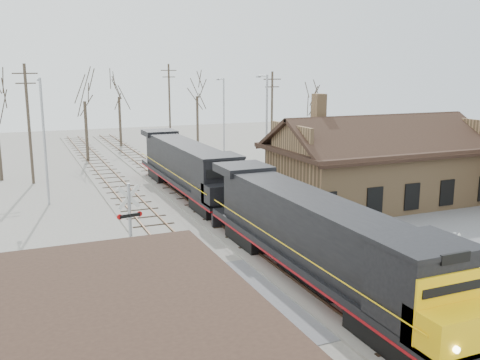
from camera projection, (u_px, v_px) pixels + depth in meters
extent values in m
plane|color=#9A958B|center=(317.00, 287.00, 23.98)|extent=(140.00, 140.00, 0.00)
cube|color=#5B5B60|center=(317.00, 287.00, 23.98)|extent=(60.00, 9.00, 0.03)
cube|color=#9A958B|center=(206.00, 208.00, 37.50)|extent=(3.40, 90.00, 0.12)
cube|color=#473323|center=(197.00, 207.00, 37.20)|extent=(0.08, 90.00, 0.14)
cube|color=#473323|center=(216.00, 205.00, 37.75)|extent=(0.08, 90.00, 0.14)
cube|color=#9A958B|center=(143.00, 214.00, 35.79)|extent=(3.40, 90.00, 0.12)
cube|color=#473323|center=(132.00, 214.00, 35.49)|extent=(0.08, 90.00, 0.14)
cube|color=#473323|center=(153.00, 212.00, 36.04)|extent=(0.08, 90.00, 0.14)
cube|color=#9E7951|center=(375.00, 175.00, 38.96)|extent=(14.00, 8.00, 4.00)
cube|color=black|center=(377.00, 147.00, 38.53)|extent=(15.20, 9.20, 0.30)
cube|color=black|center=(398.00, 137.00, 36.25)|extent=(15.00, 4.71, 2.66)
cube|color=black|center=(358.00, 130.00, 40.40)|extent=(15.00, 4.71, 2.66)
cube|color=#9E7951|center=(319.00, 109.00, 37.81)|extent=(0.80, 0.80, 2.20)
cube|color=black|center=(401.00, 333.00, 18.78)|extent=(2.34, 3.74, 0.94)
cube|color=black|center=(257.00, 236.00, 29.76)|extent=(2.34, 3.74, 0.94)
cube|color=black|center=(313.00, 258.00, 24.12)|extent=(2.81, 18.71, 0.33)
cube|color=maroon|center=(313.00, 262.00, 24.16)|extent=(2.83, 18.71, 0.11)
cube|color=black|center=(301.00, 220.00, 24.88)|extent=(2.43, 13.57, 2.62)
cube|color=black|center=(422.00, 283.00, 17.58)|extent=(2.81, 2.62, 2.62)
cube|color=yellow|center=(456.00, 326.00, 16.30)|extent=(2.81, 1.68, 1.31)
cube|color=black|center=(213.00, 206.00, 36.11)|extent=(2.34, 3.74, 0.94)
cube|color=black|center=(166.00, 174.00, 47.08)|extent=(2.34, 3.74, 0.94)
cube|color=black|center=(186.00, 179.00, 41.45)|extent=(2.81, 18.71, 0.33)
cube|color=maroon|center=(186.00, 181.00, 41.49)|extent=(2.83, 18.71, 0.11)
cube|color=black|center=(182.00, 158.00, 42.21)|extent=(2.43, 13.57, 2.62)
cube|color=black|center=(217.00, 177.00, 34.91)|extent=(2.81, 2.62, 2.62)
cube|color=black|center=(226.00, 194.00, 33.63)|extent=(2.81, 1.68, 1.31)
cube|color=black|center=(232.00, 219.00, 33.07)|extent=(2.62, 0.25, 0.94)
cylinder|color=#A5A8AD|center=(451.00, 278.00, 20.44)|extent=(0.13, 0.13, 3.58)
cube|color=silver|center=(453.00, 246.00, 20.18)|extent=(0.91, 0.30, 0.94)
cube|color=silver|center=(453.00, 246.00, 20.18)|extent=(0.91, 0.30, 0.94)
cube|color=black|center=(452.00, 264.00, 20.33)|extent=(0.81, 0.37, 0.13)
cylinder|color=#B20C0C|center=(446.00, 267.00, 20.08)|extent=(0.23, 0.14, 0.21)
cylinder|color=#B20C0C|center=(457.00, 262.00, 20.58)|extent=(0.23, 0.14, 0.21)
cube|color=#A5A8AD|center=(449.00, 301.00, 20.64)|extent=(0.36, 0.27, 0.45)
cylinder|color=#A5A8AD|center=(130.00, 229.00, 25.29)|extent=(0.15, 0.15, 4.39)
cube|color=silver|center=(129.00, 197.00, 24.97)|extent=(1.14, 0.25, 1.15)
cube|color=silver|center=(129.00, 197.00, 24.97)|extent=(1.14, 0.25, 1.15)
cube|color=black|center=(130.00, 215.00, 25.15)|extent=(1.00, 0.33, 0.16)
cylinder|color=#B20C0C|center=(139.00, 214.00, 25.42)|extent=(0.27, 0.13, 0.26)
cylinder|color=#B20C0C|center=(120.00, 217.00, 24.89)|extent=(0.27, 0.13, 0.26)
cube|color=#A5A8AD|center=(131.00, 253.00, 25.53)|extent=(0.44, 0.33, 0.55)
cylinder|color=#A5A8AD|center=(45.00, 143.00, 37.67)|extent=(0.18, 0.18, 9.02)
cylinder|color=#A5A8AD|center=(39.00, 79.00, 37.58)|extent=(0.12, 1.80, 0.12)
cube|color=#A5A8AD|center=(39.00, 80.00, 38.32)|extent=(0.25, 0.50, 0.12)
cylinder|color=#A5A8AD|center=(267.00, 130.00, 44.72)|extent=(0.18, 0.18, 9.15)
cylinder|color=#A5A8AD|center=(263.00, 76.00, 44.62)|extent=(0.12, 1.80, 0.12)
cube|color=#A5A8AD|center=(258.00, 77.00, 45.36)|extent=(0.25, 0.50, 0.12)
cylinder|color=#A5A8AD|center=(224.00, 120.00, 55.76)|extent=(0.18, 0.18, 8.69)
cylinder|color=#A5A8AD|center=(221.00, 79.00, 55.70)|extent=(0.12, 1.80, 0.12)
cube|color=#A5A8AD|center=(218.00, 80.00, 56.45)|extent=(0.25, 0.50, 0.12)
cylinder|color=#382D23|center=(29.00, 125.00, 44.70)|extent=(0.24, 0.24, 10.05)
cube|color=#382D23|center=(25.00, 73.00, 43.83)|extent=(2.00, 0.10, 0.10)
cube|color=#382D23|center=(26.00, 83.00, 44.00)|extent=(1.60, 0.10, 0.10)
cylinder|color=#382D23|center=(170.00, 106.00, 66.85)|extent=(0.24, 0.24, 10.23)
cube|color=#382D23|center=(169.00, 70.00, 65.97)|extent=(2.00, 0.10, 0.10)
cube|color=#382D23|center=(169.00, 77.00, 66.13)|extent=(1.60, 0.10, 0.10)
cylinder|color=#382D23|center=(272.00, 116.00, 56.93)|extent=(0.24, 0.24, 9.35)
cube|color=#382D23|center=(272.00, 79.00, 56.14)|extent=(2.00, 0.10, 0.10)
cube|color=#382D23|center=(272.00, 87.00, 56.30)|extent=(1.60, 0.10, 0.10)
cylinder|color=#382D23|center=(86.00, 132.00, 55.90)|extent=(0.32, 0.32, 6.33)
cylinder|color=#382D23|center=(120.00, 122.00, 66.19)|extent=(0.32, 0.32, 6.23)
cylinder|color=#382D23|center=(197.00, 122.00, 66.84)|extent=(0.32, 0.32, 6.30)
cylinder|color=#382D23|center=(311.00, 127.00, 64.56)|extent=(0.32, 0.32, 5.42)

